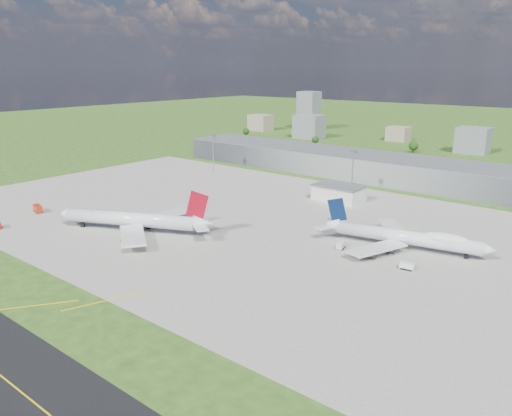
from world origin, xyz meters
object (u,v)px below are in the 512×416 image
Objects in this scene: fire_truck at (38,209)px; van_white_far at (407,266)px; van_white_near at (341,245)px; airliner_blue_quad at (406,237)px; tug_yellow at (125,240)px; airliner_red_twin at (136,220)px.

van_white_far is at bearing 30.00° from fire_truck.
van_white_near is (147.17, 50.83, -0.36)m from fire_truck.
van_white_near reaches higher than van_white_far.
fire_truck is at bearing 97.05° from van_white_near.
tug_yellow is at bearing -155.25° from airliner_blue_quad.
airliner_red_twin reaches higher than van_white_far.
airliner_red_twin is 13.36× the size of van_white_far.
tug_yellow is at bearing 97.22° from airliner_red_twin.
van_white_near is (82.68, 38.88, -4.12)m from airliner_red_twin.
tug_yellow is at bearing 112.12° from van_white_near.
airliner_red_twin reaches higher than van_white_near.
airliner_red_twin is 91.46m from van_white_near.
tug_yellow is 115.02m from van_white_far.
van_white_far is (29.94, -4.09, -0.11)m from van_white_near.
airliner_red_twin is 19.46× the size of tug_yellow.
airliner_red_twin reaches higher than fire_truck.
airliner_red_twin is 11.82× the size of van_white_near.
airliner_blue_quad is 12.94× the size of van_white_far.
van_white_far is (105.06, 46.81, 0.44)m from tug_yellow.
van_white_far is at bearing -76.30° from airliner_blue_quad.
fire_truck is 1.42× the size of van_white_near.
airliner_red_twin is at bearing 103.18° from van_white_near.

